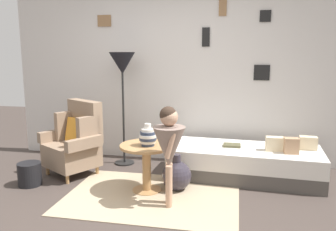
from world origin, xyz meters
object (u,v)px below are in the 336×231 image
demijohn_near (177,175)px  book_on_daybed (232,145)px  daybed (244,163)px  person_child (169,144)px  magazine_basket (30,174)px  armchair (76,141)px  side_table (147,158)px  vase_striped (148,137)px  floor_lamp (122,69)px

demijohn_near → book_on_daybed: bearing=44.2°
daybed → person_child: (-0.79, -1.01, 0.48)m
daybed → demijohn_near: bearing=-143.8°
demijohn_near → person_child: bearing=-90.6°
demijohn_near → magazine_basket: (-1.79, -0.21, -0.04)m
armchair → side_table: bearing=-20.6°
side_table → vase_striped: size_ratio=2.40×
floor_lamp → demijohn_near: 1.72m
magazine_basket → book_on_daybed: bearing=18.6°
armchair → person_child: (1.41, -0.74, 0.24)m
person_child → demijohn_near: bearing=89.4°
book_on_daybed → demijohn_near: 0.90m
book_on_daybed → vase_striped: bearing=-141.5°
side_table → person_child: bearing=-45.5°
side_table → demijohn_near: bearing=17.0°
armchair → floor_lamp: 1.18m
demijohn_near → magazine_basket: size_ratio=1.55×
armchair → vase_striped: armchair is taller
daybed → magazine_basket: bearing=-163.1°
daybed → side_table: (-1.12, -0.68, 0.21)m
armchair → book_on_daybed: (2.03, 0.30, -0.02)m
armchair → magazine_basket: (-0.37, -0.51, -0.30)m
demijohn_near → magazine_basket: demijohn_near is taller
side_table → floor_lamp: 1.47m
daybed → vase_striped: 1.38m
book_on_daybed → demijohn_near: demijohn_near is taller
person_child → demijohn_near: person_child is taller
armchair → person_child: person_child is taller
daybed → floor_lamp: 2.08m
armchair → demijohn_near: 1.47m
vase_striped → floor_lamp: size_ratio=0.16×
daybed → magazine_basket: 2.68m
side_table → magazine_basket: (-1.45, -0.10, -0.27)m
daybed → floor_lamp: size_ratio=1.21×
side_table → book_on_daybed: bearing=36.4°
side_table → magazine_basket: size_ratio=2.19×
armchair → floor_lamp: (0.49, 0.53, 0.94)m
armchair → side_table: armchair is taller
floor_lamp → person_child: size_ratio=1.50×
person_child → demijohn_near: 0.66m
person_child → floor_lamp: bearing=125.8°
book_on_daybed → person_child: bearing=-120.9°
daybed → book_on_daybed: (-0.16, 0.03, 0.22)m
armchair → daybed: bearing=7.0°
daybed → book_on_daybed: 0.27m
person_child → demijohn_near: (0.00, 0.44, -0.50)m
daybed → magazine_basket: daybed is taller
demijohn_near → floor_lamp: bearing=138.0°
side_table → demijohn_near: side_table is taller
vase_striped → magazine_basket: vase_striped is taller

